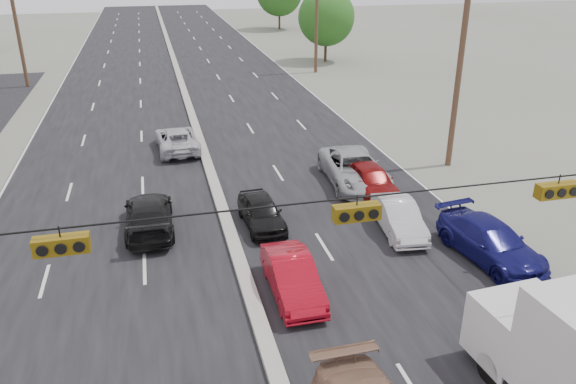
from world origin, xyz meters
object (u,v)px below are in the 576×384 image
(tree_right_mid, at_px, (326,17))
(red_sedan, at_px, (292,277))
(oncoming_near, at_px, (149,215))
(oncoming_far, at_px, (177,139))
(utility_pole_right_c, at_px, (317,15))
(queue_car_c, at_px, (354,169))
(utility_pole_left_c, at_px, (16,24))
(queue_car_e, at_px, (371,181))
(utility_pole_right_b, at_px, (459,69))
(queue_car_b, at_px, (399,218))
(queue_car_a, at_px, (261,212))
(queue_car_d, at_px, (491,242))

(tree_right_mid, distance_m, red_sedan, 42.26)
(tree_right_mid, xyz_separation_m, oncoming_near, (-18.12, -33.93, -3.65))
(red_sedan, bearing_deg, oncoming_far, 100.02)
(utility_pole_right_c, bearing_deg, queue_car_c, -102.45)
(utility_pole_left_c, distance_m, queue_car_e, 34.17)
(tree_right_mid, height_order, queue_car_e, tree_right_mid)
(tree_right_mid, relative_size, oncoming_near, 1.51)
(utility_pole_left_c, xyz_separation_m, oncoming_near, (9.38, -28.93, -4.42))
(utility_pole_right_b, bearing_deg, utility_pole_right_c, 90.00)
(utility_pole_right_b, relative_size, tree_right_mid, 1.40)
(utility_pole_right_c, xyz_separation_m, queue_car_e, (-5.50, -27.72, -4.39))
(utility_pole_right_b, relative_size, queue_car_c, 1.78)
(utility_pole_left_c, bearing_deg, queue_car_b, -58.67)
(queue_car_a, bearing_deg, queue_car_d, -34.17)
(utility_pole_right_b, height_order, oncoming_far, utility_pole_right_b)
(queue_car_c, relative_size, oncoming_near, 1.19)
(red_sedan, relative_size, queue_car_b, 1.03)
(red_sedan, bearing_deg, queue_car_e, 51.74)
(oncoming_near, bearing_deg, queue_car_d, 156.65)
(tree_right_mid, distance_m, queue_car_e, 33.87)
(red_sedan, height_order, oncoming_near, oncoming_near)
(red_sedan, bearing_deg, queue_car_d, 3.64)
(utility_pole_right_c, height_order, oncoming_near, utility_pole_right_c)
(tree_right_mid, distance_m, oncoming_far, 29.44)
(tree_right_mid, height_order, queue_car_c, tree_right_mid)
(queue_car_b, bearing_deg, red_sedan, -141.69)
(queue_car_d, bearing_deg, queue_car_a, 141.10)
(utility_pole_right_b, relative_size, utility_pole_right_c, 1.00)
(queue_car_a, bearing_deg, red_sedan, -92.82)
(tree_right_mid, bearing_deg, queue_car_e, -103.74)
(queue_car_b, bearing_deg, queue_car_a, 166.80)
(utility_pole_left_c, relative_size, oncoming_far, 2.10)
(queue_car_d, distance_m, queue_car_e, 6.95)
(queue_car_e, bearing_deg, oncoming_far, 132.77)
(utility_pole_right_b, bearing_deg, queue_car_a, -157.23)
(queue_car_c, height_order, oncoming_far, queue_car_c)
(utility_pole_right_c, bearing_deg, oncoming_near, -118.36)
(queue_car_a, bearing_deg, queue_car_c, 29.73)
(tree_right_mid, relative_size, oncoming_far, 1.50)
(utility_pole_right_b, distance_m, queue_car_e, 7.54)
(red_sedan, bearing_deg, queue_car_c, 58.16)
(queue_car_c, bearing_deg, oncoming_far, 142.16)
(tree_right_mid, bearing_deg, oncoming_far, -124.16)
(queue_car_a, distance_m, queue_car_d, 9.00)
(red_sedan, distance_m, queue_car_d, 7.70)
(utility_pole_right_b, distance_m, queue_car_a, 12.84)
(queue_car_a, relative_size, oncoming_far, 0.78)
(oncoming_near, bearing_deg, tree_right_mid, -117.57)
(utility_pole_right_c, distance_m, red_sedan, 36.84)
(utility_pole_right_b, height_order, tree_right_mid, utility_pole_right_b)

